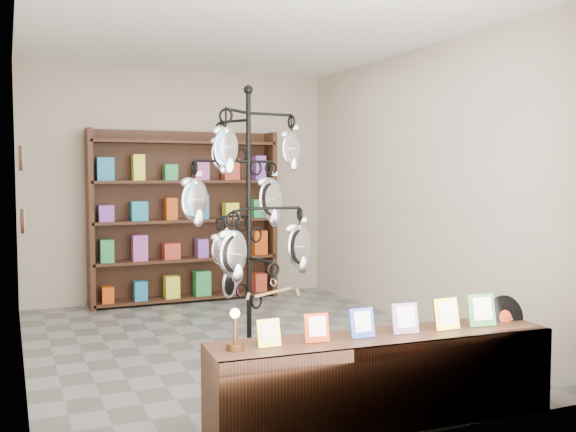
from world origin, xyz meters
The scene contains 6 objects.
ground centered at (0.00, 0.00, 0.00)m, with size 5.00×5.00×0.00m, color slate.
room_envelope centered at (0.00, 0.00, 1.85)m, with size 5.00×5.00×5.00m.
display_tree centered at (-0.30, -0.91, 1.37)m, with size 1.31×1.31×2.36m.
front_shelf centered at (0.18, -2.20, 0.29)m, with size 2.39×0.63×0.84m.
back_shelving centered at (0.00, 2.30, 1.03)m, with size 2.42×0.36×2.20m.
wall_clocks centered at (-1.97, 0.80, 1.50)m, with size 0.03×0.24×0.84m.
Camera 1 is at (-2.09, -5.79, 1.66)m, focal length 40.00 mm.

